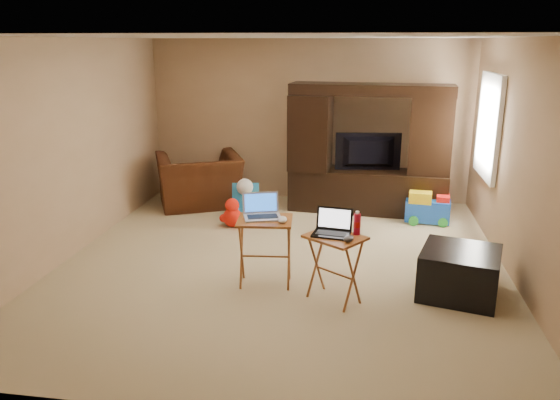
% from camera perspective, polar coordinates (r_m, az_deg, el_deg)
% --- Properties ---
extents(floor, '(5.50, 5.50, 0.00)m').
position_cam_1_polar(floor, '(6.37, 0.28, -6.43)').
color(floor, beige).
rests_on(floor, ground).
extents(ceiling, '(5.50, 5.50, 0.00)m').
position_cam_1_polar(ceiling, '(5.87, 0.31, 16.69)').
color(ceiling, silver).
rests_on(ceiling, ground).
extents(wall_back, '(5.00, 0.00, 5.00)m').
position_cam_1_polar(wall_back, '(8.69, 3.01, 8.27)').
color(wall_back, tan).
rests_on(wall_back, ground).
extents(wall_front, '(5.00, 0.00, 5.00)m').
position_cam_1_polar(wall_front, '(3.40, -6.61, -4.63)').
color(wall_front, tan).
rests_on(wall_front, ground).
extents(wall_left, '(0.00, 5.50, 5.50)m').
position_cam_1_polar(wall_left, '(6.82, -21.04, 5.00)').
color(wall_left, tan).
rests_on(wall_left, ground).
extents(wall_right, '(0.00, 5.50, 5.50)m').
position_cam_1_polar(wall_right, '(6.15, 24.03, 3.54)').
color(wall_right, tan).
rests_on(wall_right, ground).
extents(window_pane, '(0.00, 1.20, 1.20)m').
position_cam_1_polar(window_pane, '(7.61, 21.11, 7.21)').
color(window_pane, white).
rests_on(window_pane, ground).
extents(window_frame, '(0.06, 1.14, 1.34)m').
position_cam_1_polar(window_frame, '(7.60, 20.97, 7.22)').
color(window_frame, white).
rests_on(window_frame, ground).
extents(entertainment_center, '(2.34, 0.76, 1.88)m').
position_cam_1_polar(entertainment_center, '(8.08, 9.27, 5.24)').
color(entertainment_center, black).
rests_on(entertainment_center, floor).
extents(television, '(0.96, 0.24, 0.55)m').
position_cam_1_polar(television, '(8.04, 9.25, 4.91)').
color(television, black).
rests_on(television, entertainment_center).
extents(recliner, '(1.56, 1.48, 0.80)m').
position_cam_1_polar(recliner, '(8.47, -8.43, 2.02)').
color(recliner, '#49240F').
rests_on(recliner, floor).
extents(child_rocker, '(0.45, 0.49, 0.51)m').
position_cam_1_polar(child_rocker, '(7.75, -3.85, -0.27)').
color(child_rocker, '#1A6493').
rests_on(child_rocker, floor).
extents(plush_toy, '(0.37, 0.31, 0.41)m').
position_cam_1_polar(plush_toy, '(7.49, -5.00, -1.31)').
color(plush_toy, red).
rests_on(plush_toy, floor).
extents(push_toy, '(0.66, 0.50, 0.46)m').
position_cam_1_polar(push_toy, '(7.90, 15.18, -0.68)').
color(push_toy, blue).
rests_on(push_toy, floor).
extents(ottoman, '(0.90, 0.90, 0.47)m').
position_cam_1_polar(ottoman, '(5.77, 18.25, -7.24)').
color(ottoman, black).
rests_on(ottoman, floor).
extents(tray_table_left, '(0.59, 0.49, 0.72)m').
position_cam_1_polar(tray_table_left, '(5.66, -1.56, -5.47)').
color(tray_table_left, brown).
rests_on(tray_table_left, floor).
extents(tray_table_right, '(0.66, 0.64, 0.67)m').
position_cam_1_polar(tray_table_right, '(5.36, 5.69, -7.14)').
color(tray_table_right, '#9B4E25').
rests_on(tray_table_right, floor).
extents(laptop_left, '(0.45, 0.41, 0.24)m').
position_cam_1_polar(laptop_left, '(5.54, -1.85, -0.74)').
color(laptop_left, '#A6A6AB').
rests_on(laptop_left, tray_table_left).
extents(laptop_right, '(0.39, 0.34, 0.24)m').
position_cam_1_polar(laptop_right, '(5.21, 5.41, -2.43)').
color(laptop_right, black).
rests_on(laptop_right, tray_table_right).
extents(mouse_left, '(0.11, 0.16, 0.06)m').
position_cam_1_polar(mouse_left, '(5.44, 0.25, -2.05)').
color(mouse_left, silver).
rests_on(mouse_left, tray_table_left).
extents(mouse_right, '(0.13, 0.16, 0.06)m').
position_cam_1_polar(mouse_right, '(5.11, 7.19, -4.00)').
color(mouse_right, '#3D3D42').
rests_on(mouse_right, tray_table_right).
extents(water_bottle, '(0.07, 0.07, 0.21)m').
position_cam_1_polar(water_bottle, '(5.27, 8.05, -2.51)').
color(water_bottle, '#B30B23').
rests_on(water_bottle, tray_table_right).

